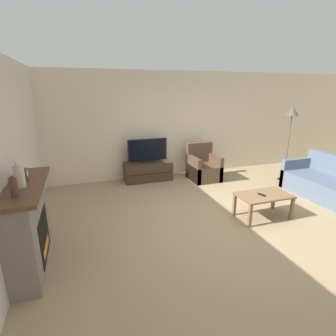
% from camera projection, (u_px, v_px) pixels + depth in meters
% --- Properties ---
extents(ground_plane, '(24.00, 24.00, 0.00)m').
position_uv_depth(ground_plane, '(230.00, 221.00, 4.64)').
color(ground_plane, '#9E8460').
extents(wall_back, '(12.00, 0.06, 2.70)m').
position_uv_depth(wall_back, '(175.00, 125.00, 6.91)').
color(wall_back, beige).
rests_on(wall_back, ground).
extents(wall_left, '(0.06, 12.00, 2.70)m').
position_uv_depth(wall_left, '(5.00, 164.00, 3.24)').
color(wall_left, beige).
rests_on(wall_left, ground).
extents(fireplace, '(0.45, 1.44, 1.14)m').
position_uv_depth(fireplace, '(28.00, 226.00, 3.31)').
color(fireplace, slate).
rests_on(fireplace, ground).
extents(mantel_vase_left, '(0.08, 0.08, 0.24)m').
position_uv_depth(mantel_vase_left, '(14.00, 187.00, 2.73)').
color(mantel_vase_left, '#512D23').
rests_on(mantel_vase_left, fireplace).
extents(mantel_vase_centre_left, '(0.12, 0.12, 0.31)m').
position_uv_depth(mantel_vase_centre_left, '(19.00, 175.00, 3.01)').
color(mantel_vase_centre_left, beige).
rests_on(mantel_vase_centre_left, fireplace).
extents(mantel_clock, '(0.08, 0.11, 0.15)m').
position_uv_depth(mantel_clock, '(24.00, 175.00, 3.26)').
color(mantel_clock, brown).
rests_on(mantel_clock, fireplace).
extents(tv_stand, '(1.19, 0.49, 0.48)m').
position_uv_depth(tv_stand, '(148.00, 171.00, 6.69)').
color(tv_stand, '#422D1E').
rests_on(tv_stand, ground).
extents(tv, '(0.99, 0.18, 0.59)m').
position_uv_depth(tv, '(148.00, 151.00, 6.54)').
color(tv, black).
rests_on(tv, tv_stand).
extents(armchair, '(0.70, 0.76, 0.92)m').
position_uv_depth(armchair, '(203.00, 168.00, 6.76)').
color(armchair, brown).
rests_on(armchair, ground).
extents(coffee_table, '(0.95, 0.55, 0.45)m').
position_uv_depth(coffee_table, '(264.00, 198.00, 4.68)').
color(coffee_table, brown).
rests_on(coffee_table, ground).
extents(remote, '(0.08, 0.16, 0.02)m').
position_uv_depth(remote, '(262.00, 195.00, 4.62)').
color(remote, black).
rests_on(remote, coffee_table).
extents(couch, '(0.92, 2.04, 0.86)m').
position_uv_depth(couch, '(335.00, 187.00, 5.47)').
color(couch, slate).
rests_on(couch, ground).
extents(floor_lamp, '(0.31, 0.31, 1.86)m').
position_uv_depth(floor_lamp, '(292.00, 117.00, 6.33)').
color(floor_lamp, black).
rests_on(floor_lamp, ground).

